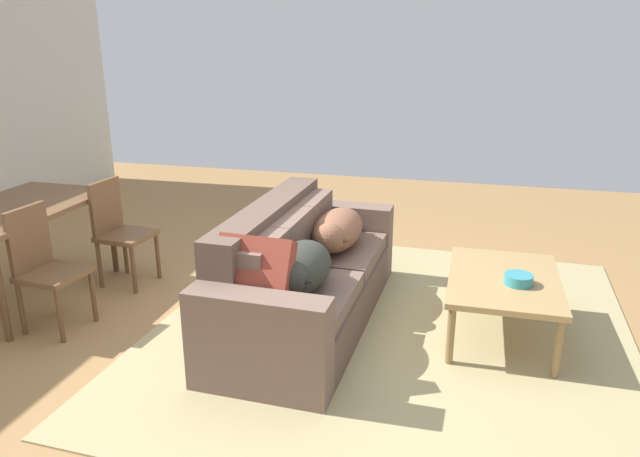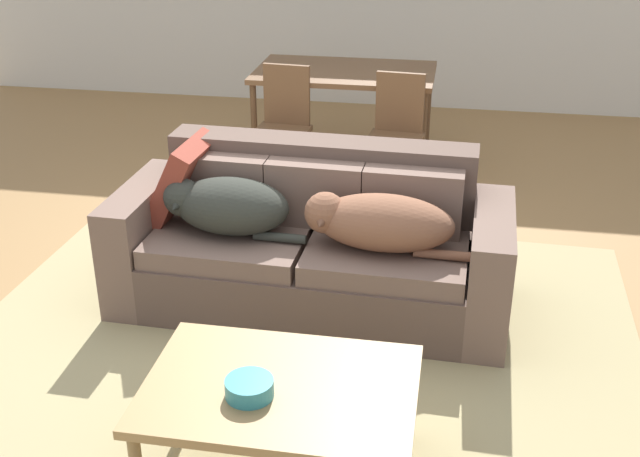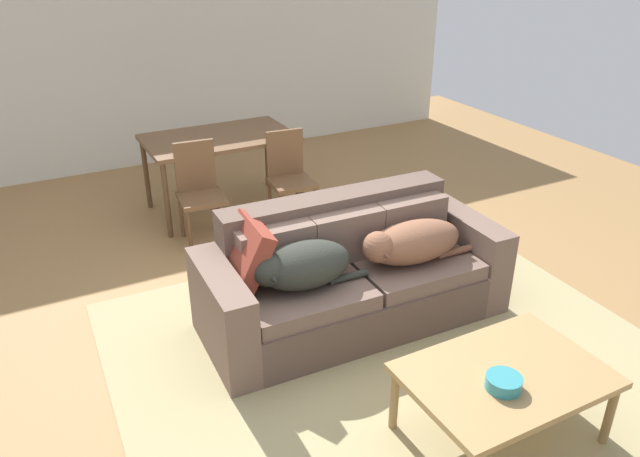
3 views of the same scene
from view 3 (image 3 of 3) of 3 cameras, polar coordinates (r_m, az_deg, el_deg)
ground_plane at (r=4.55m, az=-0.80°, el=-8.82°), size 10.00×10.00×0.00m
back_partition at (r=7.62m, az=-15.24°, el=15.79°), size 8.00×0.12×2.70m
area_rug at (r=4.19m, az=7.44°, el=-12.51°), size 3.63×3.43×0.01m
couch at (r=4.46m, az=2.81°, el=-4.39°), size 2.19×0.93×0.88m
dog_on_left_cushion at (r=4.04m, az=-1.77°, el=-3.44°), size 0.80×0.39×0.31m
dog_on_right_cushion at (r=4.38m, az=8.31°, el=-1.30°), size 0.91×0.38×0.30m
throw_pillow_by_left_arm at (r=4.07m, az=-7.03°, el=-2.53°), size 0.34×0.49×0.47m
coffee_table at (r=3.58m, az=16.69°, el=-13.18°), size 1.07×0.75×0.45m
bowl_on_coffee_table at (r=3.42m, az=16.58°, el=-13.47°), size 0.19×0.19×0.07m
dining_table at (r=6.16m, az=-9.28°, el=7.80°), size 1.42×0.87×0.77m
dining_chair_near_left at (r=5.65m, az=-11.07°, el=3.66°), size 0.43×0.43×0.90m
dining_chair_near_right at (r=5.88m, az=-2.87°, el=5.06°), size 0.43×0.43×0.89m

